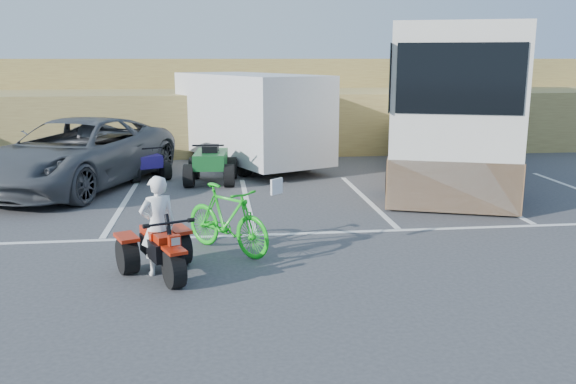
{
  "coord_description": "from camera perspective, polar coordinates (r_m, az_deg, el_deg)",
  "views": [
    {
      "loc": [
        -0.65,
        -8.18,
        3.13
      ],
      "look_at": [
        0.49,
        1.43,
        1.0
      ],
      "focal_mm": 38.0,
      "sensor_mm": 36.0,
      "label": 1
    }
  ],
  "objects": [
    {
      "name": "grass_embankment",
      "position": [
        23.73,
        -5.24,
        8.25
      ],
      "size": [
        40.0,
        8.5,
        3.1
      ],
      "color": "olive",
      "rests_on": "ground"
    },
    {
      "name": "rv_motorhome",
      "position": [
        17.76,
        14.7,
        7.24
      ],
      "size": [
        6.01,
        10.84,
        3.79
      ],
      "rotation": [
        0.0,
        0.0,
        -0.34
      ],
      "color": "silver",
      "rests_on": "ground"
    },
    {
      "name": "cargo_trailer",
      "position": [
        18.05,
        -3.65,
        7.06
      ],
      "size": [
        4.5,
        6.17,
        2.68
      ],
      "rotation": [
        0.0,
        0.0,
        0.44
      ],
      "color": "silver",
      "rests_on": "ground"
    },
    {
      "name": "quad_atv_blue",
      "position": [
        16.66,
        -13.18,
        1.26
      ],
      "size": [
        1.47,
        1.66,
        0.9
      ],
      "primitive_type": null,
      "rotation": [
        0.0,
        0.0,
        0.4
      ],
      "color": "navy",
      "rests_on": "ground"
    },
    {
      "name": "green_dirt_bike",
      "position": [
        10.0,
        -5.72,
        -2.53
      ],
      "size": [
        1.64,
        1.74,
        1.12
      ],
      "primitive_type": "imported",
      "rotation": [
        0.0,
        0.0,
        0.73
      ],
      "color": "#14BF19",
      "rests_on": "ground"
    },
    {
      "name": "parking_stripes",
      "position": [
        12.73,
        0.26,
        -1.8
      ],
      "size": [
        28.0,
        5.16,
        0.01
      ],
      "color": "white",
      "rests_on": "ground"
    },
    {
      "name": "quad_atv_green",
      "position": [
        15.77,
        -7.17,
        0.88
      ],
      "size": [
        1.38,
        1.76,
        1.08
      ],
      "primitive_type": null,
      "rotation": [
        0.0,
        0.0,
        -0.09
      ],
      "color": "#135421",
      "rests_on": "ground"
    },
    {
      "name": "ground",
      "position": [
        8.78,
        -2.12,
        -8.49
      ],
      "size": [
        100.0,
        100.0,
        0.0
      ],
      "primitive_type": "plane",
      "color": "#3B3B3D",
      "rests_on": "ground"
    },
    {
      "name": "grey_pickup",
      "position": [
        15.85,
        -19.23,
        3.42
      ],
      "size": [
        4.83,
        6.65,
        1.68
      ],
      "primitive_type": "imported",
      "rotation": [
        0.0,
        0.0,
        -0.38
      ],
      "color": "#45484D",
      "rests_on": "ground"
    },
    {
      "name": "rider",
      "position": [
        9.11,
        -12.07,
        -3.08
      ],
      "size": [
        0.64,
        0.54,
        1.48
      ],
      "primitive_type": "imported",
      "rotation": [
        0.0,
        0.0,
        3.54
      ],
      "color": "white",
      "rests_on": "ground"
    },
    {
      "name": "red_trike_atv",
      "position": [
        9.2,
        -11.57,
        -7.75
      ],
      "size": [
        1.55,
        1.74,
        0.93
      ],
      "primitive_type": null,
      "rotation": [
        0.0,
        0.0,
        0.4
      ],
      "color": "#A41D09",
      "rests_on": "ground"
    }
  ]
}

